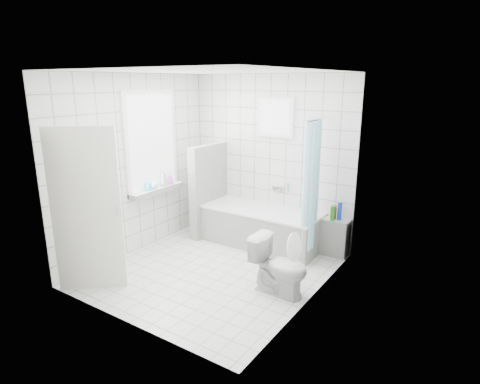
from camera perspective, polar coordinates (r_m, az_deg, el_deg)
The scene contains 19 objects.
ground at distance 5.58m, azimuth -3.69°, elevation -10.96°, with size 3.00×3.00×0.00m, color white.
ceiling at distance 5.00m, azimuth -4.23°, elevation 16.77°, with size 3.00×3.00×0.00m, color white.
wall_back at distance 6.37m, azimuth 4.25°, elevation 4.74°, with size 2.80×0.02×2.60m, color white.
wall_front at distance 4.09m, azimuth -16.73°, elevation -2.02°, with size 2.80×0.02×2.60m, color white.
wall_left at distance 6.07m, azimuth -14.56°, elevation 3.75°, with size 0.02×3.00×2.60m, color white.
wall_right at distance 4.46m, azimuth 10.55°, elevation -0.19°, with size 0.02×3.00×2.60m, color white.
window_left at distance 6.19m, azimuth -12.41°, elevation 6.92°, with size 0.01×0.90×1.40m, color white.
window_back at distance 6.20m, azimuth 4.99°, elevation 10.49°, with size 0.50×0.01×0.50m, color white.
window_sill at distance 6.31m, azimuth -11.73°, elevation 0.24°, with size 0.18×1.02×0.08m, color white.
door at distance 5.07m, azimuth -21.00°, elevation -2.61°, with size 0.04×0.80×2.00m, color silver.
bathtub at distance 6.29m, azimuth 3.09°, elevation -4.96°, with size 1.85×0.77×0.58m.
partition_wall at distance 6.63m, azimuth -4.46°, elevation 0.29°, with size 0.15×0.85×1.50m, color white.
tiled_ledge at distance 6.08m, azimuth 13.31°, elevation -6.25°, with size 0.40×0.24×0.55m, color white.
toilet at distance 4.89m, azimuth 5.66°, elevation -10.44°, with size 0.40×0.69×0.71m, color white.
curtain_rod at distance 5.51m, azimuth 11.11°, elevation 10.16°, with size 0.02×0.02×0.80m, color silver.
shower_curtain at distance 5.54m, azimuth 10.12°, elevation 0.78°, with size 0.14×0.48×1.78m, color #4CC1DF, non-canonical shape.
tub_faucet at distance 6.35m, azimuth 5.47°, elevation 0.51°, with size 0.18×0.06×0.06m, color silver.
sill_bottles at distance 6.31m, azimuth -11.29°, elevation 1.68°, with size 0.16×0.60×0.29m.
ledge_bottles at distance 5.94m, azimuth 13.46°, elevation -2.80°, with size 0.14×0.15×0.26m.
Camera 1 is at (3.04, -3.97, 2.49)m, focal length 30.00 mm.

